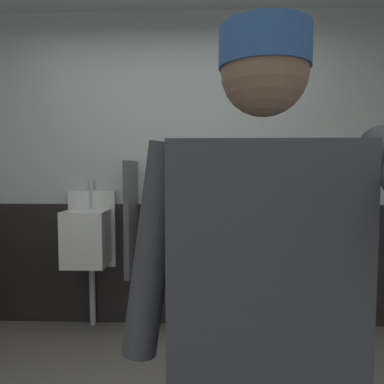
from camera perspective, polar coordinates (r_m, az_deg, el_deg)
wall_back at (r=3.17m, az=-2.57°, el=3.36°), size 4.54×0.12×2.64m
wainscot_band_back at (r=3.21m, az=-2.63°, el=-11.15°), size 3.94×0.03×1.03m
urinal_left at (r=3.15m, az=-15.88°, el=-6.73°), size 0.40×0.34×1.24m
urinal_middle at (r=3.01m, az=-2.04°, el=-7.09°), size 0.40×0.34×1.24m
privacy_divider_panel at (r=2.96m, az=-9.42°, el=-3.93°), size 0.04×0.40×0.90m
person at (r=0.99m, az=10.78°, el=-17.30°), size 0.68×0.60×1.69m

